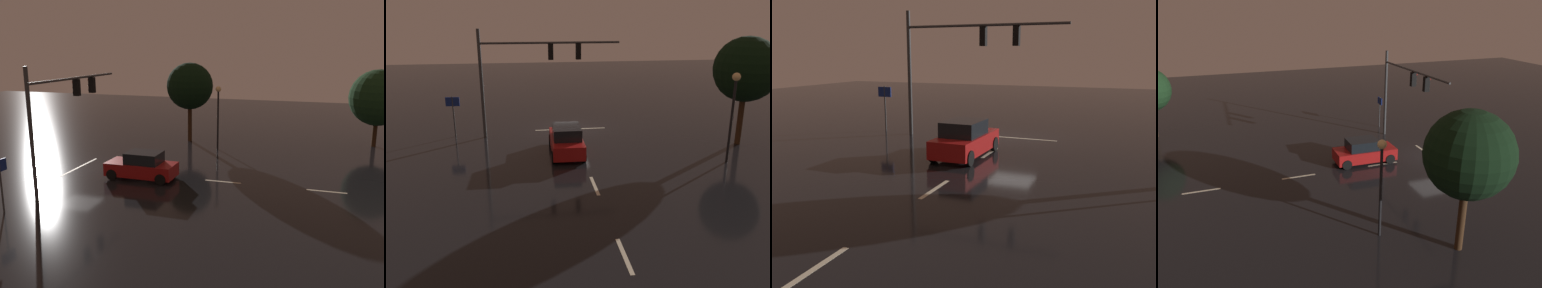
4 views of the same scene
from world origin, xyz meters
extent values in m
plane|color=black|center=(0.00, 0.00, 0.00)|extent=(80.00, 80.00, 0.00)
cylinder|color=#383A3D|center=(5.88, 1.17, 3.51)|extent=(0.22, 0.22, 7.02)
cylinder|color=#383A3D|center=(1.39, 1.17, 6.13)|extent=(8.98, 0.14, 0.14)
cube|color=black|center=(1.39, 1.17, 5.56)|extent=(0.32, 0.36, 1.00)
sphere|color=red|center=(1.39, 0.98, 5.88)|extent=(0.20, 0.20, 0.20)
sphere|color=black|center=(1.39, 0.98, 5.56)|extent=(0.20, 0.20, 0.20)
sphere|color=black|center=(1.39, 0.98, 5.24)|extent=(0.20, 0.20, 0.20)
cube|color=black|center=(-0.41, 1.17, 5.56)|extent=(0.32, 0.36, 1.00)
sphere|color=red|center=(-0.41, 0.98, 5.88)|extent=(0.20, 0.20, 0.20)
sphere|color=black|center=(-0.41, 0.98, 5.56)|extent=(0.20, 0.20, 0.20)
sphere|color=black|center=(-0.41, 0.98, 5.24)|extent=(0.20, 0.20, 0.20)
cube|color=beige|center=(0.00, 4.00, 0.00)|extent=(0.16, 2.20, 0.01)
cube|color=beige|center=(0.00, 10.00, 0.00)|extent=(0.16, 2.20, 0.01)
cube|color=beige|center=(0.00, 16.00, 0.00)|extent=(0.16, 2.20, 0.01)
cube|color=beige|center=(0.00, -0.03, 0.00)|extent=(5.00, 0.16, 0.01)
cube|color=maroon|center=(0.83, 5.03, 0.62)|extent=(1.87, 4.33, 0.80)
cube|color=black|center=(0.84, 5.23, 1.36)|extent=(1.63, 2.13, 0.68)
cylinder|color=black|center=(1.65, 3.42, 0.34)|extent=(0.23, 0.68, 0.68)
cylinder|color=black|center=(-0.03, 3.44, 0.34)|extent=(0.23, 0.68, 0.68)
cylinder|color=black|center=(1.70, 6.62, 0.34)|extent=(0.23, 0.68, 0.68)
cylinder|color=black|center=(0.02, 6.64, 0.34)|extent=(0.23, 0.68, 0.68)
sphere|color=#F9EFC6|center=(1.45, 2.90, 0.67)|extent=(0.20, 0.20, 0.20)
sphere|color=#F9EFC6|center=(0.15, 2.92, 0.67)|extent=(0.20, 0.20, 0.20)
cylinder|color=black|center=(-7.90, 7.76, 2.30)|extent=(0.14, 0.14, 4.59)
sphere|color=#F9D88C|center=(-7.90, 7.76, 4.77)|extent=(0.44, 0.44, 0.44)
cylinder|color=#383A3D|center=(7.87, 0.77, 1.38)|extent=(0.09, 0.09, 2.75)
cube|color=navy|center=(7.87, 0.77, 2.40)|extent=(0.90, 0.09, 0.60)
cylinder|color=#382314|center=(-10.15, 4.75, 1.63)|extent=(0.36, 0.36, 3.25)
sphere|color=black|center=(-10.15, 4.75, 4.73)|extent=(3.93, 3.93, 3.93)
camera|label=1|loc=(23.48, 15.21, 7.99)|focal=38.90mm
camera|label=2|loc=(3.24, 27.87, 8.07)|focal=38.16mm
camera|label=3|loc=(-6.25, 22.58, 4.62)|focal=39.17mm
camera|label=4|loc=(-22.70, 14.66, 10.92)|focal=36.24mm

